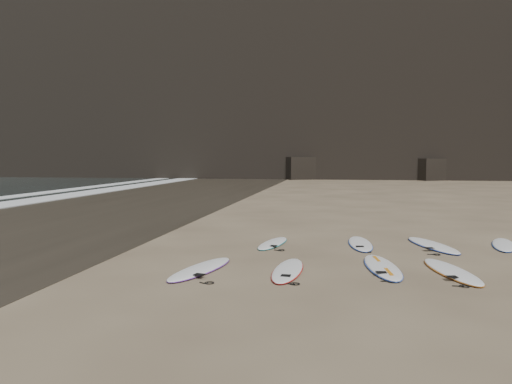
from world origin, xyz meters
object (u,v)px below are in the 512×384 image
at_px(surfboard_5, 273,243).
at_px(surfboard_1, 288,270).
at_px(surfboard_7, 432,245).
at_px(surfboard_2, 382,266).
at_px(surfboard_3, 452,271).
at_px(surfboard_8, 504,244).
at_px(surfboard_6, 360,243).
at_px(surfboard_0, 201,268).

bearing_deg(surfboard_5, surfboard_1, -67.70).
xyz_separation_m(surfboard_1, surfboard_7, (3.66, 3.67, 0.01)).
bearing_deg(surfboard_5, surfboard_2, -34.26).
height_order(surfboard_3, surfboard_8, surfboard_3).
bearing_deg(surfboard_2, surfboard_6, 90.12).
height_order(surfboard_1, surfboard_8, surfboard_1).
bearing_deg(surfboard_6, surfboard_7, -1.95).
bearing_deg(surfboard_7, surfboard_1, -151.38).
bearing_deg(surfboard_3, surfboard_8, 47.71).
relative_size(surfboard_5, surfboard_7, 0.81).
xyz_separation_m(surfboard_5, surfboard_7, (4.41, 0.36, 0.01)).
bearing_deg(surfboard_7, surfboard_5, 168.18).
xyz_separation_m(surfboard_3, surfboard_6, (-1.77, 3.17, -0.00)).
xyz_separation_m(surfboard_2, surfboard_5, (-2.79, 2.67, -0.01)).
xyz_separation_m(surfboard_0, surfboard_1, (1.89, 0.19, -0.00)).
bearing_deg(surfboard_7, surfboard_8, -4.29).
relative_size(surfboard_2, surfboard_5, 1.21).
bearing_deg(surfboard_3, surfboard_1, 175.76).
distance_m(surfboard_1, surfboard_5, 3.39).
height_order(surfboard_0, surfboard_8, surfboard_0).
bearing_deg(surfboard_5, surfboard_6, 16.67).
distance_m(surfboard_2, surfboard_5, 3.87).
height_order(surfboard_0, surfboard_6, surfboard_0).
relative_size(surfboard_1, surfboard_6, 0.97).
relative_size(surfboard_1, surfboard_5, 1.10).
bearing_deg(surfboard_7, surfboard_6, 164.99).
distance_m(surfboard_0, surfboard_8, 8.66).
bearing_deg(surfboard_6, surfboard_0, -136.64).
distance_m(surfboard_1, surfboard_7, 5.18).
bearing_deg(surfboard_8, surfboard_3, -106.61).
bearing_deg(surfboard_1, surfboard_7, 47.35).
relative_size(surfboard_1, surfboard_2, 0.91).
distance_m(surfboard_7, surfboard_8, 2.02).
bearing_deg(surfboard_1, surfboard_6, 67.15).
bearing_deg(surfboard_1, surfboard_3, 9.59).
xyz_separation_m(surfboard_7, surfboard_8, (1.98, 0.43, -0.01)).
relative_size(surfboard_2, surfboard_7, 0.98).
relative_size(surfboard_2, surfboard_6, 1.06).
bearing_deg(surfboard_6, surfboard_1, -118.52).
xyz_separation_m(surfboard_6, surfboard_7, (1.96, 0.05, 0.00)).
xyz_separation_m(surfboard_1, surfboard_2, (2.04, 0.64, 0.00)).
relative_size(surfboard_0, surfboard_1, 1.06).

